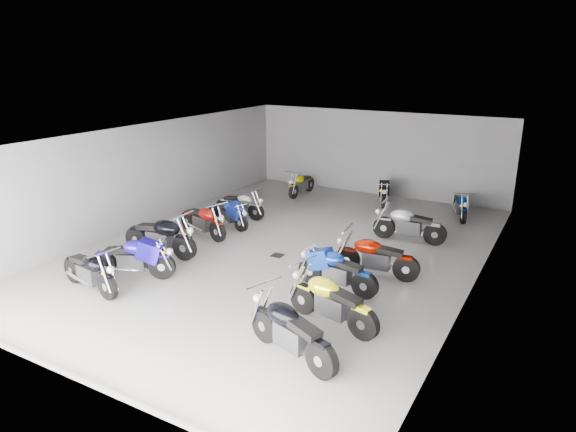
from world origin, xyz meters
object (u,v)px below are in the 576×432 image
Objects in this scene: motorcycle_left_e at (228,213)px; motorcycle_back_d at (384,191)px; motorcycle_left_d at (203,221)px; motorcycle_right_d at (375,257)px; motorcycle_right_b at (331,301)px; motorcycle_right_c at (336,270)px; motorcycle_back_f at (461,205)px; drain_grate at (278,255)px; motorcycle_left_b at (133,258)px; motorcycle_back_b at (301,184)px; motorcycle_right_a at (290,331)px; motorcycle_left_c at (161,236)px; motorcycle_left_a at (90,271)px; motorcycle_left_f at (240,205)px; motorcycle_right_f at (408,225)px.

motorcycle_back_d is at bearing 161.14° from motorcycle_left_e.
motorcycle_left_d reaches higher than motorcycle_back_d.
motorcycle_right_d is at bearing 87.89° from motorcycle_back_d.
motorcycle_left_e is 6.76m from motorcycle_right_b.
motorcycle_back_f is (1.31, 7.06, -0.05)m from motorcycle_right_c.
drain_grate is at bearing 78.00° from motorcycle_left_e.
motorcycle_left_b is 4.30m from motorcycle_left_e.
motorcycle_left_b is 8.84m from motorcycle_back_b.
motorcycle_back_b is (0.31, 5.63, -0.04)m from motorcycle_left_d.
motorcycle_back_f is at bearing 14.43° from motorcycle_right_a.
motorcycle_left_c is 1.30× the size of motorcycle_back_f.
motorcycle_left_a is 5.31m from motorcycle_left_e.
motorcycle_left_e is at bearing 67.83° from motorcycle_right_c.
motorcycle_right_a is 0.99× the size of motorcycle_right_b.
motorcycle_left_c reaches higher than motorcycle_right_c.
motorcycle_right_a is (5.33, -0.12, 0.03)m from motorcycle_left_a.
motorcycle_right_a is 1.03× the size of motorcycle_right_c.
motorcycle_left_c is at bearing 46.18° from motorcycle_back_d.
motorcycle_right_d is at bearing 0.21° from drain_grate.
motorcycle_left_a is 1.01× the size of motorcycle_left_d.
motorcycle_right_b is (5.56, -2.95, 0.03)m from motorcycle_left_d.
motorcycle_right_c is (5.01, 0.35, -0.06)m from motorcycle_left_c.
motorcycle_right_b is 1.14× the size of motorcycle_back_d.
motorcycle_right_d is at bearing 18.55° from motorcycle_right_a.
motorcycle_back_b is 1.00× the size of motorcycle_back_d.
motorcycle_left_b is at bearing 116.46° from motorcycle_right_c.
motorcycle_back_d is (-2.09, 9.01, -0.05)m from motorcycle_right_b.
motorcycle_left_d is 7.00m from motorcycle_back_d.
motorcycle_right_c is (5.10, -3.52, 0.04)m from motorcycle_left_f.
drain_grate is 0.16× the size of motorcycle_left_a.
motorcycle_back_d is (3.17, 0.44, 0.02)m from motorcycle_back_b.
motorcycle_right_c is (2.27, -1.18, 0.49)m from drain_grate.
motorcycle_left_d is 0.99× the size of motorcycle_right_c.
motorcycle_left_d is at bearing 175.01° from motorcycle_left_c.
motorcycle_left_a is 6.33m from motorcycle_left_f.
motorcycle_right_c is 1.16× the size of motorcycle_back_f.
motorcycle_right_f is at bearing 151.66° from motorcycle_left_a.
motorcycle_left_f is (-0.09, 3.88, -0.10)m from motorcycle_left_c.
motorcycle_left_a is at bearing 1.71° from motorcycle_left_f.
drain_grate is at bearing 114.96° from motorcycle_left_c.
drain_grate is 2.94m from motorcycle_left_e.
motorcycle_left_e is (-0.29, 4.29, -0.06)m from motorcycle_left_b.
motorcycle_left_b is 1.07× the size of motorcycle_left_f.
motorcycle_left_a reaches higher than motorcycle_back_b.
motorcycle_right_c is (4.98, -1.43, -0.00)m from motorcycle_left_d.
motorcycle_right_b is (5.15, 0.27, 0.01)m from motorcycle_left_b.
motorcycle_right_c is at bearing 58.32° from motorcycle_back_f.
motorcycle_left_a reaches higher than motorcycle_back_f.
motorcycle_left_a is at bearing 108.11° from motorcycle_right_a.
motorcycle_right_b is (2.85, -2.70, 0.52)m from drain_grate.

